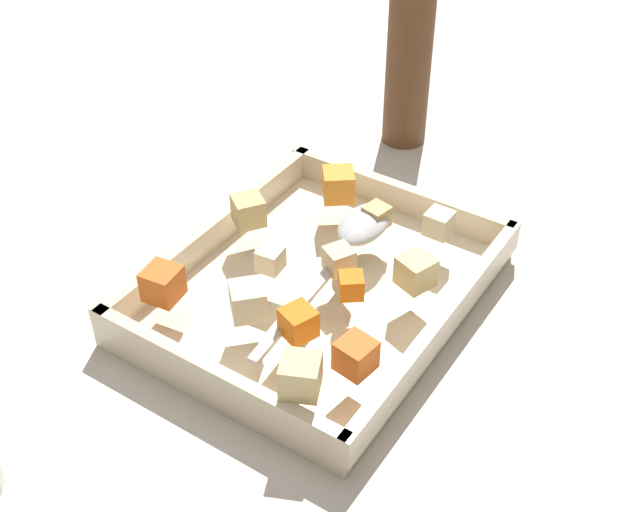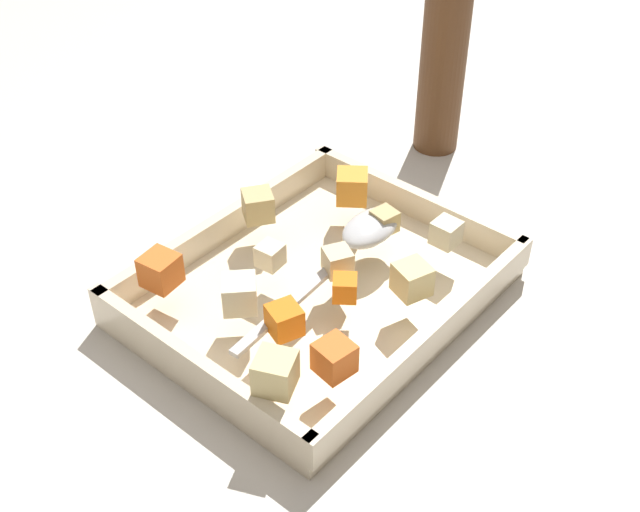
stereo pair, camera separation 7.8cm
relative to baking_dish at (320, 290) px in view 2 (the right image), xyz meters
name	(u,v)px [view 2 (the right image)]	position (x,y,z in m)	size (l,w,h in m)	color
ground_plane	(308,305)	(-0.01, 0.00, -0.01)	(4.00, 4.00, 0.00)	beige
baking_dish	(320,290)	(0.00, 0.00, 0.00)	(0.33, 0.27, 0.05)	beige
carrot_chunk_near_spoon	(345,288)	(-0.02, -0.05, 0.04)	(0.02, 0.02, 0.02)	orange
carrot_chunk_far_right	(334,358)	(-0.10, -0.10, 0.05)	(0.03, 0.03, 0.03)	orange
carrot_chunk_heap_side	(284,320)	(-0.09, -0.04, 0.05)	(0.03, 0.03, 0.03)	orange
carrot_chunk_far_left	(160,270)	(-0.12, 0.09, 0.05)	(0.03, 0.03, 0.03)	orange
carrot_chunk_mid_left	(352,186)	(0.10, 0.05, 0.05)	(0.03, 0.03, 0.03)	orange
potato_chunk_near_left	(258,206)	(0.02, 0.10, 0.05)	(0.03, 0.03, 0.03)	tan
potato_chunk_back_center	(412,279)	(0.02, -0.09, 0.05)	(0.03, 0.03, 0.03)	#E0CC89
potato_chunk_corner_ne	(239,294)	(-0.09, 0.02, 0.05)	(0.03, 0.03, 0.03)	beige
potato_chunk_heap_top	(338,261)	(0.00, -0.02, 0.05)	(0.02, 0.02, 0.02)	beige
potato_chunk_corner_se	(270,255)	(-0.03, 0.04, 0.04)	(0.02, 0.02, 0.02)	beige
potato_chunk_mid_right	(384,221)	(0.08, -0.01, 0.04)	(0.02, 0.02, 0.02)	tan
potato_chunk_near_right	(275,373)	(-0.14, -0.07, 0.05)	(0.03, 0.03, 0.03)	#E0CC89
potato_chunk_under_handle	(446,233)	(0.11, -0.07, 0.05)	(0.02, 0.02, 0.02)	beige
serving_spoon	(362,235)	(0.05, -0.01, 0.04)	(0.25, 0.05, 0.02)	silver
pepper_mill	(443,67)	(0.32, 0.08, 0.09)	(0.06, 0.06, 0.23)	brown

